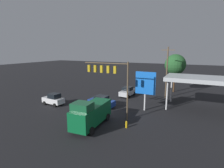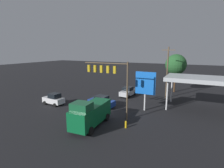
# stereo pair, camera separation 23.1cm
# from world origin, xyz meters

# --- Properties ---
(ground_plane) EXTENTS (200.00, 200.00, 0.00)m
(ground_plane) POSITION_xyz_m (0.00, 0.00, 0.00)
(ground_plane) COLOR black
(traffic_signal_assembly) EXTENTS (6.66, 0.43, 7.82)m
(traffic_signal_assembly) POSITION_xyz_m (-1.38, 1.67, 6.01)
(traffic_signal_assembly) COLOR brown
(traffic_signal_assembly) RESTS_ON ground
(utility_pole) EXTENTS (2.40, 0.26, 9.87)m
(utility_pole) POSITION_xyz_m (-6.87, -11.86, 5.22)
(utility_pole) COLOR brown
(utility_pole) RESTS_ON ground
(gas_station_canopy) EXTENTS (11.70, 6.08, 5.19)m
(gas_station_canopy) POSITION_xyz_m (-13.42, -7.24, 4.83)
(gas_station_canopy) COLOR #B2B7BC
(gas_station_canopy) RESTS_ON ground
(price_sign) EXTENTS (3.09, 0.27, 6.06)m
(price_sign) POSITION_xyz_m (-5.17, -3.05, 4.18)
(price_sign) COLOR silver
(price_sign) RESTS_ON ground
(sedan_waiting) EXTENTS (2.32, 4.52, 1.93)m
(sedan_waiting) POSITION_xyz_m (0.30, -9.79, 0.95)
(sedan_waiting) COLOR silver
(sedan_waiting) RESTS_ON ground
(hatchback_crossing) EXTENTS (3.89, 2.13, 1.97)m
(hatchback_crossing) POSITION_xyz_m (9.73, 1.05, 0.95)
(hatchback_crossing) COLOR silver
(hatchback_crossing) RESTS_ON ground
(sedan_far) EXTENTS (4.50, 2.27, 1.93)m
(sedan_far) POSITION_xyz_m (1.61, -1.37, 0.95)
(sedan_far) COLOR navy
(sedan_far) RESTS_ON ground
(delivery_truck) EXTENTS (2.92, 6.94, 3.58)m
(delivery_truck) POSITION_xyz_m (-0.87, 5.60, 1.69)
(delivery_truck) COLOR #0C592D
(delivery_truck) RESTS_ON ground
(street_tree) EXTENTS (4.50, 4.50, 8.40)m
(street_tree) POSITION_xyz_m (-7.65, -17.89, 6.13)
(street_tree) COLOR #4C331E
(street_tree) RESTS_ON ground
(fire_hydrant) EXTENTS (0.24, 0.24, 0.88)m
(fire_hydrant) POSITION_xyz_m (-4.93, 4.09, 0.44)
(fire_hydrant) COLOR gold
(fire_hydrant) RESTS_ON ground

